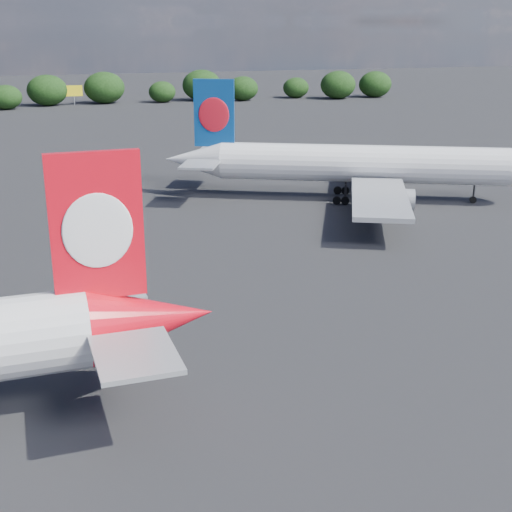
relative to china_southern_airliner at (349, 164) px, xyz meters
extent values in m
plane|color=black|center=(-41.48, 4.91, -4.75)|extent=(500.00, 500.00, 0.00)
cone|color=red|center=(-32.73, -44.53, 0.19)|extent=(8.12, 5.29, 4.94)
cube|color=red|center=(-35.69, -44.67, 6.51)|extent=(5.45, 0.74, 8.89)
ellipsoid|color=white|center=(-35.68, -44.96, 6.33)|extent=(4.15, 0.39, 4.54)
ellipsoid|color=white|center=(-35.70, -44.37, 6.33)|extent=(4.15, 0.39, 4.54)
cube|color=#999BA1|center=(-34.46, -50.05, 0.58)|extent=(4.71, 6.12, 0.30)
cube|color=#999BA1|center=(-34.95, -39.19, 0.58)|extent=(4.71, 6.12, 0.30)
cylinder|color=white|center=(1.53, -0.67, 0.15)|extent=(36.13, 19.39, 4.91)
sphere|color=white|center=(18.62, -8.11, 0.15)|extent=(6.46, 6.46, 4.91)
cone|color=white|center=(-19.15, 8.35, 0.15)|extent=(9.15, 7.63, 4.91)
cube|color=navy|center=(-16.45, 7.17, 6.43)|extent=(5.14, 2.61, 8.83)
ellipsoid|color=red|center=(-16.57, 6.90, 6.26)|extent=(3.86, 1.83, 4.51)
ellipsoid|color=red|center=(-16.34, 7.44, 6.26)|extent=(3.86, 1.83, 4.51)
cube|color=#999BA1|center=(-19.51, 2.62, 0.55)|extent=(6.40, 7.16, 0.29)
cube|color=#999BA1|center=(-15.20, 12.51, 0.55)|extent=(6.40, 7.16, 0.29)
cube|color=#999BA1|center=(-1.76, -13.14, -1.41)|extent=(13.68, 20.53, 0.54)
cube|color=#999BA1|center=(8.43, 10.24, -1.41)|extent=(13.68, 20.53, 0.54)
cylinder|color=#999BA1|center=(1.99, -9.43, -2.69)|extent=(5.55, 4.39, 2.65)
cube|color=#999BA1|center=(1.99, -9.43, -2.00)|extent=(2.10, 1.13, 1.18)
cylinder|color=#999BA1|center=(8.27, 4.96, -2.69)|extent=(5.55, 4.39, 2.65)
cube|color=#999BA1|center=(8.27, 4.96, -2.00)|extent=(2.10, 1.13, 1.18)
cylinder|color=black|center=(-1.44, -2.58, -3.28)|extent=(0.36, 0.36, 2.45)
cylinder|color=black|center=(-1.44, -2.58, -4.21)|extent=(1.17, 0.84, 1.08)
cylinder|color=black|center=(-2.43, -2.15, -4.21)|extent=(1.17, 0.84, 1.08)
cylinder|color=black|center=(0.91, 2.81, -3.28)|extent=(0.36, 0.36, 2.45)
cylinder|color=black|center=(0.91, 2.81, -4.21)|extent=(1.17, 0.84, 1.08)
cylinder|color=black|center=(-0.08, 3.25, -4.21)|extent=(1.17, 0.84, 1.08)
cylinder|color=black|center=(15.02, -6.55, -3.33)|extent=(0.31, 0.31, 2.45)
cylinder|color=black|center=(15.02, -6.55, -4.31)|extent=(0.95, 0.67, 0.88)
cube|color=yellow|center=(-29.48, 126.91, -0.75)|extent=(5.00, 0.30, 3.00)
cylinder|color=gray|center=(-29.48, 126.91, -3.50)|extent=(0.30, 0.30, 2.50)
ellipsoid|color=black|center=(-47.56, 121.02, -1.47)|extent=(8.53, 7.22, 6.56)
ellipsoid|color=black|center=(-36.63, 127.32, -0.45)|extent=(11.19, 9.46, 8.60)
ellipsoid|color=black|center=(-20.65, 128.80, -0.25)|extent=(11.69, 9.90, 9.00)
ellipsoid|color=black|center=(-4.19, 126.80, -1.69)|extent=(7.96, 6.74, 6.12)
ellipsoid|color=black|center=(8.15, 128.76, -0.21)|extent=(11.81, 10.00, 9.09)
ellipsoid|color=black|center=(19.90, 125.04, -1.16)|extent=(9.33, 7.90, 7.18)
ellipsoid|color=black|center=(37.84, 127.96, -1.62)|extent=(8.14, 6.89, 6.27)
ellipsoid|color=black|center=(49.37, 121.85, -0.53)|extent=(10.98, 9.29, 8.44)
ellipsoid|color=black|center=(62.42, 122.99, -0.73)|extent=(10.45, 8.84, 8.03)
camera|label=1|loc=(-38.09, -85.88, 17.96)|focal=50.00mm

